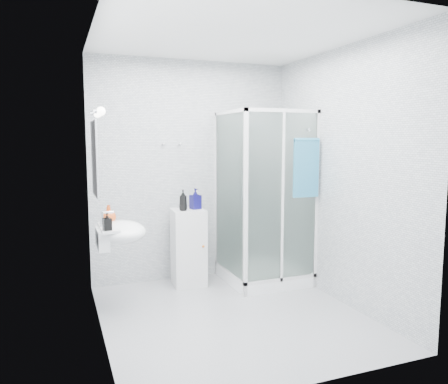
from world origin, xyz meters
name	(u,v)px	position (x,y,z in m)	size (l,w,h in m)	color
room	(233,180)	(0.00, 0.00, 1.30)	(2.40, 2.60, 2.60)	silver
shower_enclosure	(261,246)	(0.67, 0.77, 0.45)	(0.90, 0.95, 2.00)	white
wall_basin	(119,232)	(-0.99, 0.45, 0.80)	(0.46, 0.56, 0.35)	white
mirror	(95,159)	(-1.19, 0.45, 1.50)	(0.02, 0.60, 0.70)	white
vanity_lights	(99,112)	(-1.14, 0.45, 1.92)	(0.10, 0.40, 0.08)	silver
wall_hooks	(172,144)	(-0.25, 1.26, 1.62)	(0.23, 0.06, 0.03)	silver
storage_cabinet	(189,247)	(-0.13, 1.02, 0.44)	(0.39, 0.40, 0.88)	silver
hand_towel	(306,166)	(1.01, 0.36, 1.39)	(0.30, 0.04, 0.64)	teal
shampoo_bottle_a	(183,200)	(-0.20, 0.97, 1.00)	(0.09, 0.09, 0.24)	black
shampoo_bottle_b	(195,199)	(-0.04, 1.04, 1.00)	(0.11, 0.11, 0.24)	#100D50
soap_dispenser_orange	(109,214)	(-1.06, 0.59, 0.95)	(0.14, 0.14, 0.18)	#C74A17
soap_dispenser_black	(107,221)	(-1.11, 0.26, 0.94)	(0.07, 0.07, 0.16)	black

